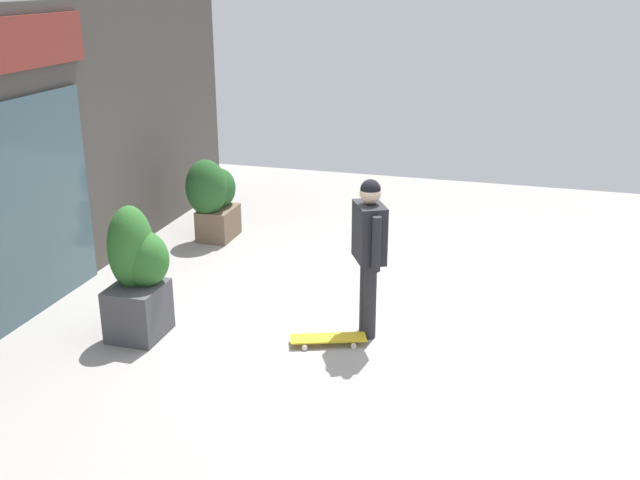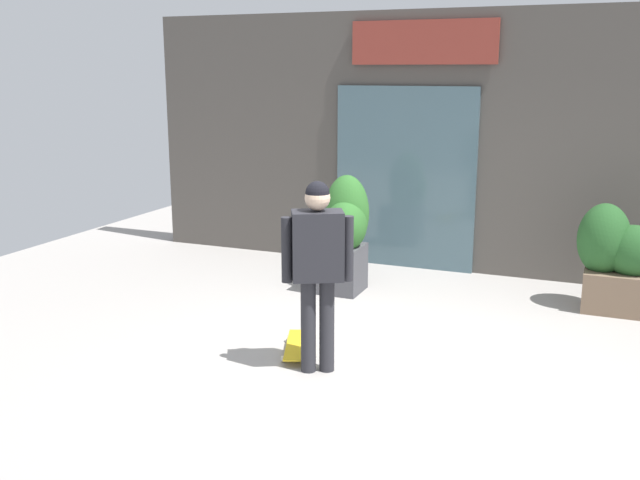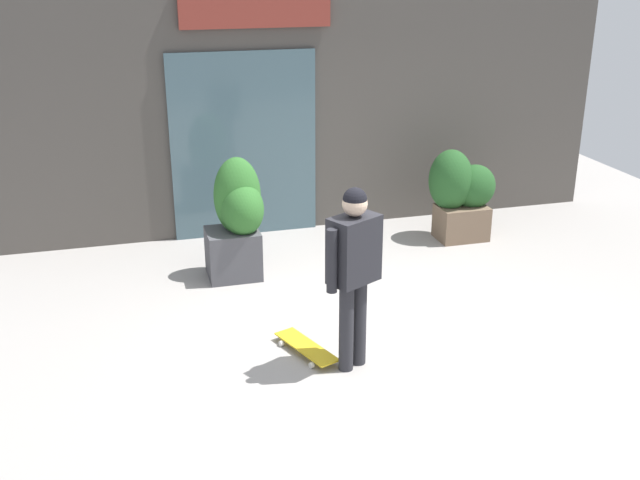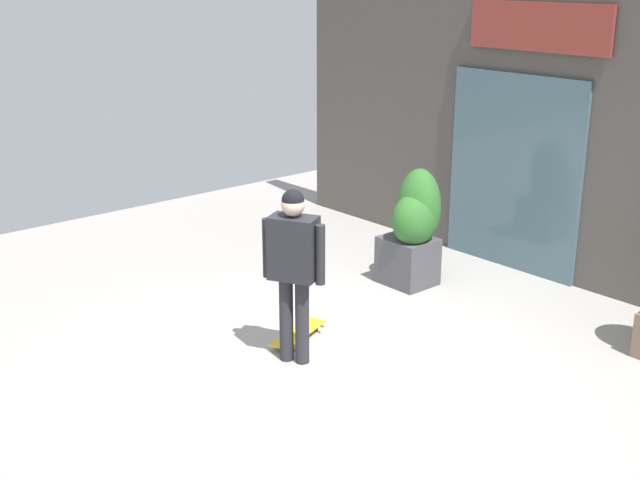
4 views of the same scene
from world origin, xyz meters
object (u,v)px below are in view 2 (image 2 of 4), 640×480
Objects in this scene: skateboarder at (318,257)px; planter_box_left at (344,234)px; planter_box_right at (614,255)px; skateboard at (298,345)px.

planter_box_left is (-0.62, 2.28, -0.33)m from skateboarder.
skateboarder is 1.43× the size of planter_box_right.
planter_box_left is at bearing -171.22° from planter_box_right.
skateboarder reaches higher than planter_box_left.
skateboard is 2.07m from planter_box_left.
planter_box_left is 1.18× the size of planter_box_right.
planter_box_left is at bearing -12.27° from skateboarder.
planter_box_left reaches higher than planter_box_right.
skateboarder reaches higher than skateboard.
skateboard is 0.68× the size of planter_box_right.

